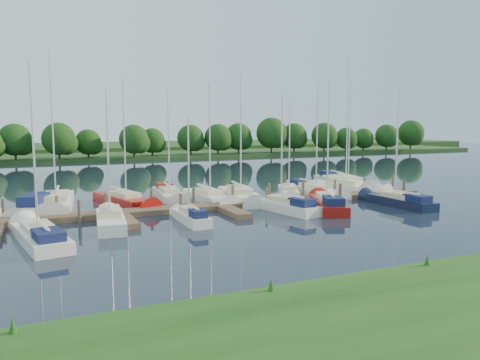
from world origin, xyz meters
name	(u,v)px	position (x,y,z in m)	size (l,w,h in m)	color
ground	(265,228)	(0.00, 0.00, 0.00)	(260.00, 260.00, 0.00)	#192433
dock	(223,207)	(0.00, 7.31, 0.20)	(40.00, 6.00, 0.40)	#4E3A2C
mooring_pilings	(217,200)	(0.00, 8.43, 0.60)	(38.24, 2.84, 2.00)	#473D33
far_shore	(102,155)	(0.00, 75.00, 0.30)	(180.00, 30.00, 0.60)	#203D17
distant_hill	(88,148)	(0.00, 100.00, 0.70)	(220.00, 40.00, 1.40)	#315726
treeline	(92,139)	(-3.41, 61.76, 4.06)	(143.78, 9.50, 8.24)	#38281C
motorboat	(33,209)	(-13.69, 11.75, 0.36)	(3.64, 6.40, 1.78)	white
sailboat_n_2	(57,205)	(-11.94, 13.46, 0.28)	(3.33, 10.25, 12.85)	white
sailboat_n_3	(125,201)	(-6.62, 12.81, 0.27)	(4.07, 8.51, 10.80)	maroon
sailboat_n_4	(169,195)	(-2.39, 14.46, 0.32)	(2.42, 7.93, 10.04)	white
sailboat_n_5	(209,198)	(0.47, 11.61, 0.27)	(2.35, 8.33, 10.55)	white
sailboat_n_6	(240,197)	(3.15, 10.99, 0.28)	(3.25, 9.00, 11.38)	white
sailboat_n_7	(289,193)	(8.38, 11.43, 0.27)	(4.20, 6.84, 9.06)	white
sailboat_n_8	(314,191)	(11.26, 11.58, 0.31)	(2.08, 8.59, 10.87)	white
sailboat_n_9	(346,188)	(15.24, 11.82, 0.28)	(4.36, 9.16, 11.62)	white
sailboat_n_10	(344,184)	(16.98, 14.48, 0.33)	(4.81, 11.73, 14.60)	white
sailboat_s_0	(40,237)	(-13.41, 2.11, 0.31)	(3.25, 8.55, 10.67)	white
sailboat_s_1	(110,222)	(-9.04, 4.75, 0.29)	(2.38, 7.28, 9.51)	white
sailboat_s_2	(191,218)	(-3.82, 3.68, 0.32)	(1.35, 5.61, 7.45)	white
sailboat_s_3	(285,207)	(4.09, 4.62, 0.33)	(2.90, 7.34, 9.46)	white
sailboat_s_4	(328,205)	(7.82, 4.25, 0.34)	(4.72, 8.07, 10.61)	maroon
sailboat_s_5	(398,202)	(13.91, 2.97, 0.32)	(1.91, 7.56, 9.74)	#0F1932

